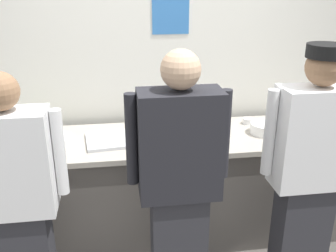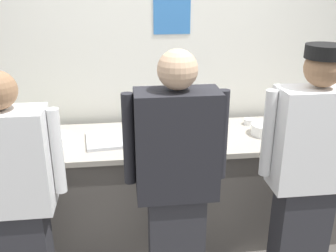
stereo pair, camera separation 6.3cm
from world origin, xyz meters
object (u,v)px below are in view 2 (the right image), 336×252
at_px(plate_stack_front, 59,139).
at_px(sheet_tray, 119,139).
at_px(ramekin_green_sauce, 278,123).
at_px(chef_center, 176,183).
at_px(plate_stack_rear, 267,129).
at_px(chefs_knife, 281,130).
at_px(mixing_bowl_steel, 190,127).
at_px(ramekin_orange_sauce, 249,121).
at_px(squeeze_bottle_primary, 33,126).
at_px(ramekin_yellow_sauce, 38,147).
at_px(chef_far_right, 308,172).
at_px(chef_near_left, 15,198).

bearing_deg(plate_stack_front, sheet_tray, -0.76).
relative_size(plate_stack_front, ramekin_green_sauce, 2.20).
relative_size(chef_center, ramekin_green_sauce, 17.44).
bearing_deg(plate_stack_rear, ramekin_green_sauce, 46.25).
height_order(chef_center, chefs_knife, chef_center).
height_order(mixing_bowl_steel, ramekin_orange_sauce, mixing_bowl_steel).
xyz_separation_m(plate_stack_front, mixing_bowl_steel, (1.01, 0.06, 0.02)).
height_order(squeeze_bottle_primary, ramekin_yellow_sauce, squeeze_bottle_primary).
height_order(chef_far_right, mixing_bowl_steel, chef_far_right).
bearing_deg(ramekin_orange_sauce, plate_stack_front, -172.56).
distance_m(plate_stack_front, squeeze_bottle_primary, 0.25).
xyz_separation_m(chef_far_right, chefs_knife, (0.13, 0.74, -0.02)).
height_order(chef_near_left, ramekin_green_sauce, chef_near_left).
distance_m(chef_far_right, mixing_bowl_steel, 0.99).
bearing_deg(chefs_knife, ramekin_green_sauce, 80.60).
bearing_deg(plate_stack_rear, squeeze_bottle_primary, 175.54).
distance_m(plate_stack_front, chefs_knife, 1.76).
distance_m(plate_stack_rear, squeeze_bottle_primary, 1.83).
bearing_deg(chef_far_right, mixing_bowl_steel, 128.44).
xyz_separation_m(ramekin_orange_sauce, ramekin_green_sauce, (0.24, -0.06, -0.00)).
bearing_deg(mixing_bowl_steel, ramekin_yellow_sauce, -170.60).
bearing_deg(mixing_bowl_steel, chef_near_left, -146.89).
height_order(plate_stack_front, ramekin_orange_sauce, plate_stack_front).
xyz_separation_m(plate_stack_front, chefs_knife, (1.76, 0.03, -0.02)).
bearing_deg(chef_near_left, ramekin_yellow_sauce, 87.25).
bearing_deg(ramekin_orange_sauce, mixing_bowl_steel, -165.64).
relative_size(chef_center, chef_far_right, 1.00).
distance_m(chef_far_right, ramekin_green_sauce, 0.87).
bearing_deg(chef_far_right, ramekin_yellow_sauce, 161.53).
height_order(plate_stack_front, ramekin_green_sauce, plate_stack_front).
distance_m(ramekin_yellow_sauce, ramekin_orange_sauce, 1.71).
bearing_deg(mixing_bowl_steel, plate_stack_rear, -8.55).
bearing_deg(sheet_tray, mixing_bowl_steel, 7.20).
bearing_deg(ramekin_yellow_sauce, squeeze_bottle_primary, 107.63).
height_order(chef_near_left, ramekin_orange_sauce, chef_near_left).
distance_m(chef_far_right, chefs_knife, 0.75).
bearing_deg(ramekin_yellow_sauce, chef_center, -33.19).
xyz_separation_m(plate_stack_rear, sheet_tray, (-1.17, 0.02, -0.03)).
distance_m(mixing_bowl_steel, ramekin_orange_sauce, 0.55).
relative_size(ramekin_yellow_sauce, chefs_knife, 0.32).
relative_size(sheet_tray, ramekin_orange_sauce, 5.84).
height_order(plate_stack_front, sheet_tray, plate_stack_front).
height_order(ramekin_yellow_sauce, chefs_knife, ramekin_yellow_sauce).
bearing_deg(chef_center, squeeze_bottle_primary, 139.80).
bearing_deg(sheet_tray, plate_stack_rear, -0.98).
relative_size(chef_center, ramekin_yellow_sauce, 19.69).
bearing_deg(chef_center, chef_near_left, 178.26).
xyz_separation_m(chef_center, chefs_knife, (0.97, 0.76, -0.00)).
xyz_separation_m(mixing_bowl_steel, ramekin_orange_sauce, (0.53, 0.14, -0.03)).
relative_size(chef_far_right, sheet_tray, 3.43).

